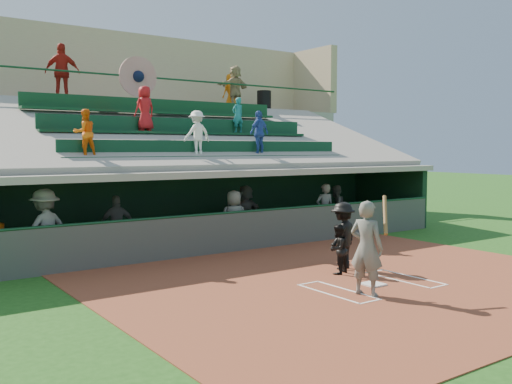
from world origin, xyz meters
TOP-DOWN VIEW (x-y plane):
  - ground at (0.00, 0.00)m, footprint 100.00×100.00m
  - dirt_slab at (0.00, 0.50)m, footprint 11.00×9.00m
  - home_plate at (0.00, 0.00)m, footprint 0.43×0.43m
  - batters_box_chalk at (0.00, 0.00)m, footprint 2.65×1.85m
  - dugout_floor at (0.00, 6.75)m, footprint 16.00×3.50m
  - concourse_slab at (0.00, 13.50)m, footprint 20.00×3.00m
  - grandstand at (-0.01, 10.51)m, footprint 20.40×10.40m
  - batter_at_plate at (-0.73, -0.50)m, footprint 0.95×0.82m
  - catcher at (0.13, 1.22)m, footprint 0.65×0.57m
  - home_umpire at (0.61, 1.56)m, footprint 1.18×0.93m
  - dugout_bench at (0.28, 7.86)m, footprint 16.38×0.68m
  - dugout_player_a at (-5.24, 5.56)m, footprint 1.40×1.08m
  - dugout_player_b at (-3.08, 6.50)m, footprint 1.00×0.60m
  - dugout_player_c at (0.02, 5.42)m, footprint 0.93×0.74m
  - dugout_player_d at (1.44, 6.91)m, footprint 1.63×0.86m
  - dugout_player_e at (3.76, 5.68)m, footprint 0.71×0.56m
  - dugout_player_f at (4.88, 6.35)m, footprint 0.91×0.80m
  - trash_bin at (6.90, 13.39)m, footprint 0.65×0.65m
  - concourse_staff_a at (-2.68, 12.43)m, footprint 1.29×0.91m
  - concourse_staff_b at (4.87, 13.08)m, footprint 0.81×0.55m
  - concourse_staff_c at (4.61, 12.37)m, footprint 1.78×0.88m

SIDE VIEW (x-z plane):
  - ground at x=0.00m, z-range 0.00..0.00m
  - dirt_slab at x=0.00m, z-range 0.00..0.02m
  - dugout_floor at x=0.00m, z-range 0.00..0.04m
  - batters_box_chalk at x=0.00m, z-range 0.02..0.03m
  - home_plate at x=0.00m, z-range 0.02..0.05m
  - dugout_bench at x=0.28m, z-range 0.04..0.53m
  - catcher at x=0.13m, z-range 0.02..1.16m
  - home_umpire at x=0.61m, z-range 0.02..1.63m
  - dugout_player_f at x=4.88m, z-range 0.04..1.62m
  - dugout_player_b at x=-3.08m, z-range 0.04..1.63m
  - dugout_player_c at x=0.02m, z-range 0.04..1.70m
  - dugout_player_d at x=1.44m, z-range 0.04..1.72m
  - dugout_player_e at x=3.76m, z-range 0.04..1.75m
  - batter_at_plate at x=-0.73m, z-range -0.01..1.94m
  - dugout_player_a at x=-5.24m, z-range 0.04..1.95m
  - grandstand at x=-0.01m, z-range -1.64..6.16m
  - concourse_slab at x=0.00m, z-range 0.00..4.60m
  - trash_bin at x=6.90m, z-range 4.60..5.58m
  - concourse_staff_b at x=4.87m, z-range 4.60..6.20m
  - concourse_staff_c at x=4.61m, z-range 4.60..6.44m
  - concourse_staff_a at x=-2.68m, z-range 4.60..6.63m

